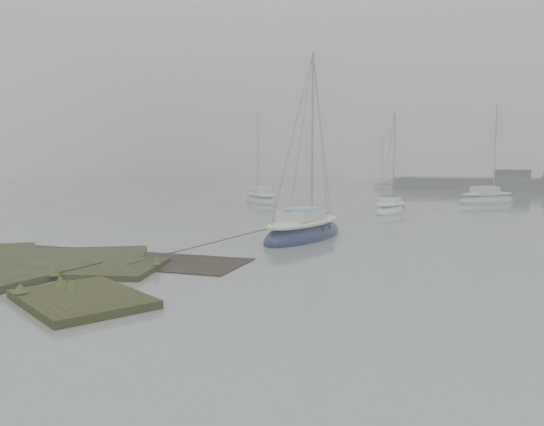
{
  "coord_description": "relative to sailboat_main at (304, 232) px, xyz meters",
  "views": [
    {
      "loc": [
        9.9,
        -10.08,
        3.41
      ],
      "look_at": [
        2.99,
        5.21,
        1.8
      ],
      "focal_mm": 35.0,
      "sensor_mm": 36.0,
      "label": 1
    }
  ],
  "objects": [
    {
      "name": "ground",
      "position": [
        -1.5,
        18.01,
        -0.28
      ],
      "size": [
        160.0,
        160.0,
        0.0
      ],
      "primitive_type": "plane",
      "color": "gray",
      "rests_on": "ground"
    },
    {
      "name": "sailboat_main",
      "position": [
        0.0,
        0.0,
        0.0
      ],
      "size": [
        2.65,
        6.52,
        8.97
      ],
      "rotation": [
        0.0,
        0.0,
        -0.09
      ],
      "color": "#121C3E",
      "rests_on": "ground"
    },
    {
      "name": "sailboat_white",
      "position": [
        0.96,
        14.07,
        -0.05
      ],
      "size": [
        1.74,
        5.29,
        7.47
      ],
      "rotation": [
        0.0,
        0.0,
        -0.0
      ],
      "color": "white",
      "rests_on": "ground"
    },
    {
      "name": "sailboat_far_a",
      "position": [
        -10.97,
        18.4,
        -0.02
      ],
      "size": [
        5.33,
        5.72,
        8.32
      ],
      "rotation": [
        0.0,
        0.0,
        0.72
      ],
      "color": "#A2A6AB",
      "rests_on": "ground"
    },
    {
      "name": "sailboat_far_b",
      "position": [
        6.55,
        26.1,
        -0.0
      ],
      "size": [
        5.43,
        6.36,
        8.96
      ],
      "rotation": [
        0.0,
        0.0,
        -0.63
      ],
      "color": "#B7BCC2",
      "rests_on": "ground"
    },
    {
      "name": "sailboat_far_c",
      "position": [
        -6.74,
        47.81,
        -0.05
      ],
      "size": [
        5.1,
        4.45,
        7.24
      ],
      "rotation": [
        0.0,
        0.0,
        0.92
      ],
      "color": "silver",
      "rests_on": "ground"
    }
  ]
}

